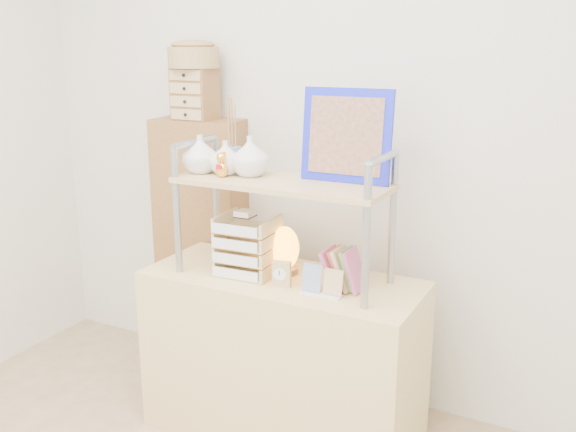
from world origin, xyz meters
name	(u,v)px	position (x,y,z in m)	size (l,w,h in m)	color
room_shell	(147,51)	(0.00, 0.39, 1.69)	(3.42, 3.41, 2.61)	silver
desk	(283,357)	(0.00, 1.20, 0.38)	(1.20, 0.50, 0.75)	tan
cabinet	(203,248)	(-0.67, 1.57, 0.68)	(0.45, 0.24, 1.35)	brown
hutch	(266,172)	(-0.08, 1.21, 1.20)	(0.92, 0.34, 0.80)	#91989F
letter_tray	(246,249)	(-0.16, 1.16, 0.86)	(0.25, 0.23, 0.28)	tan
salt_lamp	(284,250)	(-0.02, 1.25, 0.86)	(0.14, 0.13, 0.21)	brown
desk_clock	(282,274)	(0.05, 1.10, 0.80)	(0.08, 0.05, 0.11)	tan
postcard_stand	(321,287)	(0.23, 1.09, 0.78)	(0.17, 0.05, 0.12)	white
drawer_chest	(195,94)	(-0.67, 1.55, 1.48)	(0.20, 0.16, 0.25)	brown
woven_basket	(193,57)	(-0.67, 1.55, 1.65)	(0.25, 0.25, 0.10)	olive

